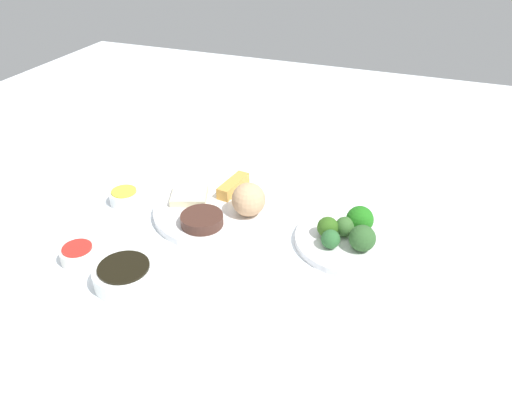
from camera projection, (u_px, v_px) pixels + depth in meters
The scene contains 18 objects.
tabletop at pixel (222, 216), 1.06m from camera, with size 2.20×2.20×0.02m, color white.
main_plate at pixel (218, 210), 1.04m from camera, with size 0.27×0.27×0.02m, color white.
rice_scoop at pixel (249, 200), 1.00m from camera, with size 0.07×0.07×0.07m, color tan.
spring_roll at pixel (232, 186), 1.09m from camera, with size 0.10×0.03×0.03m, color gold.
crab_rangoon_wonton at pixel (188, 197), 1.06m from camera, with size 0.08×0.07×0.02m, color beige.
stir_fry_heap at pixel (202, 220), 0.98m from camera, with size 0.09×0.09×0.02m, color #44281F.
broccoli_plate at pixel (350, 240), 0.95m from camera, with size 0.21×0.21×0.01m, color white.
broccoli_floret_0 at pixel (360, 219), 0.95m from camera, with size 0.05×0.05×0.05m, color #207219.
broccoli_floret_1 at pixel (345, 227), 0.95m from camera, with size 0.04×0.04×0.04m, color #38652D.
broccoli_floret_2 at pixel (362, 238), 0.91m from camera, with size 0.05×0.05×0.05m, color #2F5B2A.
broccoli_floret_3 at pixel (331, 239), 0.92m from camera, with size 0.04×0.04×0.04m, color #2C6330.
broccoli_floret_5 at pixel (328, 227), 0.94m from camera, with size 0.04×0.04×0.04m, color #32611B.
soy_sauce_bowl at pixel (125, 276), 0.85m from camera, with size 0.11×0.11×0.03m, color white.
soy_sauce_bowl_liquid at pixel (123, 267), 0.84m from camera, with size 0.09×0.09×0.00m, color black.
sauce_ramekin_sweet_and_sour at pixel (79, 255), 0.91m from camera, with size 0.07×0.07×0.03m, color white.
sauce_ramekin_sweet_and_sour_liquid at pixel (77, 248), 0.90m from camera, with size 0.05×0.05×0.00m, color red.
sauce_ramekin_hot_mustard at pixel (125, 197), 1.08m from camera, with size 0.07×0.07×0.03m, color white.
sauce_ramekin_hot_mustard_liquid at pixel (124, 191), 1.07m from camera, with size 0.05×0.05×0.00m, color yellow.
Camera 1 is at (-0.38, 0.79, 0.60)m, focal length 34.45 mm.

